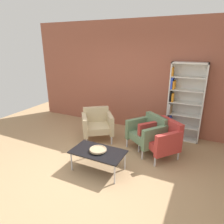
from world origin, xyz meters
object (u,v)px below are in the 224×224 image
bookshelf_tall (183,103)px  coffee_table_low (98,153)px  armchair_corner_red (148,132)px  armchair_by_bookshelf (161,138)px  armchair_near_window (97,124)px  decorative_bowl (98,150)px

bookshelf_tall → coffee_table_low: bearing=-119.3°
armchair_corner_red → armchair_by_bookshelf: bearing=14.1°
coffee_table_low → armchair_corner_red: 1.33m
armchair_near_window → bookshelf_tall: bearing=-9.0°
bookshelf_tall → decorative_bowl: (-1.19, -2.11, -0.50)m
decorative_bowl → armchair_by_bookshelf: (0.94, 1.05, -0.02)m
armchair_corner_red → coffee_table_low: bearing=-81.1°
bookshelf_tall → armchair_near_window: size_ratio=2.00×
coffee_table_low → armchair_corner_red: armchair_corner_red is taller
bookshelf_tall → armchair_corner_red: size_ratio=2.01×
armchair_corner_red → armchair_by_bookshelf: 0.36m
bookshelf_tall → armchair_near_window: bookshelf_tall is taller
coffee_table_low → decorative_bowl: (0.00, 0.00, 0.07)m
bookshelf_tall → armchair_corner_red: bookshelf_tall is taller
armchair_near_window → armchair_by_bookshelf: bearing=-39.8°
decorative_bowl → armchair_by_bookshelf: armchair_by_bookshelf is taller
bookshelf_tall → armchair_by_bookshelf: size_ratio=2.00×
armchair_by_bookshelf → armchair_near_window: bearing=-143.2°
decorative_bowl → armchair_corner_red: size_ratio=0.34×
decorative_bowl → armchair_near_window: (-0.67, 1.14, -0.02)m
coffee_table_low → armchair_by_bookshelf: armchair_by_bookshelf is taller
coffee_table_low → armchair_by_bookshelf: (0.94, 1.05, 0.05)m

